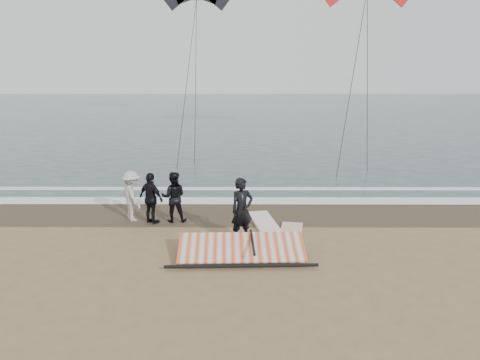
# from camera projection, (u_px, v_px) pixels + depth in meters

# --- Properties ---
(ground) EXTENTS (120.00, 120.00, 0.00)m
(ground) POSITION_uv_depth(u_px,v_px,m) (277.00, 270.00, 12.03)
(ground) COLOR #8C704C
(ground) RESTS_ON ground
(sea) EXTENTS (120.00, 54.00, 0.02)m
(sea) POSITION_uv_depth(u_px,v_px,m) (251.00, 116.00, 43.94)
(sea) COLOR #233838
(sea) RESTS_ON ground
(wet_sand) EXTENTS (120.00, 2.80, 0.01)m
(wet_sand) POSITION_uv_depth(u_px,v_px,m) (268.00, 213.00, 16.38)
(wet_sand) COLOR #4C3D2B
(wet_sand) RESTS_ON ground
(foam_near) EXTENTS (120.00, 0.90, 0.01)m
(foam_near) POSITION_uv_depth(u_px,v_px,m) (266.00, 201.00, 17.73)
(foam_near) COLOR white
(foam_near) RESTS_ON sea
(foam_far) EXTENTS (120.00, 0.45, 0.01)m
(foam_far) POSITION_uv_depth(u_px,v_px,m) (264.00, 189.00, 19.37)
(foam_far) COLOR white
(foam_far) RESTS_ON sea
(man_main) EXTENTS (0.84, 0.74, 1.93)m
(man_main) POSITION_uv_depth(u_px,v_px,m) (242.00, 210.00, 13.68)
(man_main) COLOR black
(man_main) RESTS_ON ground
(board_white) EXTENTS (1.04, 2.42, 0.09)m
(board_white) POSITION_uv_depth(u_px,v_px,m) (290.00, 237.00, 14.12)
(board_white) COLOR white
(board_white) RESTS_ON ground
(board_cream) EXTENTS (1.13, 2.60, 0.10)m
(board_cream) POSITION_uv_depth(u_px,v_px,m) (266.00, 225.00, 15.11)
(board_cream) COLOR silver
(board_cream) RESTS_ON ground
(trio_cluster) EXTENTS (2.40, 1.39, 1.71)m
(trio_cluster) POSITION_uv_depth(u_px,v_px,m) (150.00, 197.00, 15.36)
(trio_cluster) COLOR black
(trio_cluster) RESTS_ON ground
(sail_rig) EXTENTS (3.97, 1.81, 0.49)m
(sail_rig) POSITION_uv_depth(u_px,v_px,m) (239.00, 249.00, 12.86)
(sail_rig) COLOR black
(sail_rig) RESTS_ON ground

